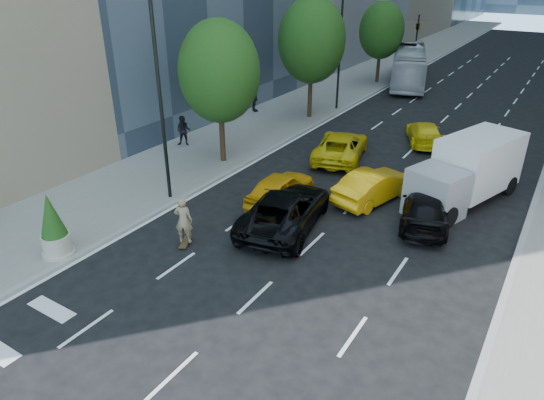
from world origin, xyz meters
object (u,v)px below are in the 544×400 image
Objects in this scene: black_sedan_mercedes at (425,209)px; planter_shrub at (53,226)px; box_truck at (467,171)px; black_sedan_lincoln at (285,209)px; skateboarder at (184,223)px; city_bus at (409,66)px.

planter_shrub reaches higher than black_sedan_mercedes.
box_truck is at bearing 48.16° from planter_shrub.
black_sedan_lincoln reaches higher than black_sedan_mercedes.
black_sedan_mercedes is at bearing -162.46° from skateboarder.
black_sedan_lincoln is 2.32× the size of planter_shrub.
black_sedan_mercedes is (7.40, 6.69, -0.27)m from skateboarder.
city_bus is at bearing -93.05° from black_sedan_lincoln.
box_truck is at bearing -121.11° from black_sedan_mercedes.
black_sedan_lincoln is 8.66m from box_truck.
black_sedan_lincoln is (2.55, 3.38, -0.15)m from skateboarder.
city_bus is (-4.15, 28.58, 0.79)m from black_sedan_lincoln.
black_sedan_lincoln is 28.89m from city_bus.
box_truck is 2.64× the size of planter_shrub.
black_sedan_lincoln is at bearing -99.21° from city_bus.
city_bus reaches higher than box_truck.
skateboarder is at bearing 41.72° from black_sedan_lincoln.
city_bus reaches higher than black_sedan_mercedes.
black_sedan_lincoln is 0.88× the size of box_truck.
planter_shrub is at bearing 18.92° from skateboarder.
skateboarder reaches higher than black_sedan_mercedes.
black_sedan_lincoln is 1.23× the size of black_sedan_mercedes.
city_bus is at bearing -111.73° from skateboarder.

